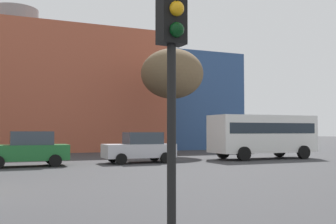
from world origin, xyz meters
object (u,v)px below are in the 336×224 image
(parked_car_2, at_px, (28,149))
(white_bus, at_px, (263,133))
(bare_tree_0, at_px, (172,74))
(parked_car_3, at_px, (140,148))
(traffic_light_near_right, at_px, (172,52))

(parked_car_2, distance_m, white_bus, 14.04)
(parked_car_2, bearing_deg, bare_tree_0, -148.58)
(parked_car_3, bearing_deg, bare_tree_0, -126.25)
(parked_car_3, distance_m, white_bus, 8.21)
(parked_car_3, distance_m, traffic_light_near_right, 17.01)
(parked_car_2, relative_size, bare_tree_0, 0.50)
(parked_car_2, height_order, traffic_light_near_right, traffic_light_near_right)
(white_bus, bearing_deg, parked_car_3, -0.16)
(parked_car_2, xyz_separation_m, white_bus, (14.02, -0.02, 0.76))
(white_bus, distance_m, traffic_light_near_right, 20.87)
(parked_car_2, distance_m, parked_car_3, 5.85)
(parked_car_3, relative_size, bare_tree_0, 0.49)
(parked_car_2, xyz_separation_m, traffic_light_near_right, (0.80, -16.13, 1.93))
(parked_car_3, distance_m, bare_tree_0, 9.55)
(white_bus, distance_m, bare_tree_0, 8.56)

